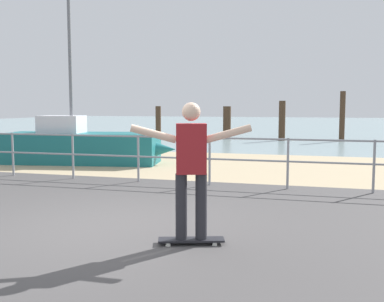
# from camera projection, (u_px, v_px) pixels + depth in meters

# --- Properties ---
(ground_plane) EXTENTS (24.00, 10.00, 0.04)m
(ground_plane) POSITION_uv_depth(u_px,v_px,m) (67.00, 249.00, 5.42)
(ground_plane) COLOR #474444
(ground_plane) RESTS_ON ground
(beach_strip) EXTENTS (24.00, 6.00, 0.04)m
(beach_strip) POSITION_uv_depth(u_px,v_px,m) (217.00, 165.00, 13.08)
(beach_strip) COLOR tan
(beach_strip) RESTS_ON ground
(sea_surface) EXTENTS (72.00, 50.00, 0.04)m
(sea_surface) POSITION_uv_depth(u_px,v_px,m) (288.00, 125.00, 39.87)
(sea_surface) COLOR #849EA3
(sea_surface) RESTS_ON ground
(railing_fence) EXTENTS (12.98, 0.05, 1.05)m
(railing_fence) POSITION_uv_depth(u_px,v_px,m) (138.00, 151.00, 10.03)
(railing_fence) COLOR gray
(railing_fence) RESTS_ON ground
(sailboat) EXTENTS (5.06, 2.11, 5.69)m
(sailboat) POSITION_uv_depth(u_px,v_px,m) (88.00, 146.00, 13.27)
(sailboat) COLOR #19666B
(sailboat) RESTS_ON ground
(skateboard) EXTENTS (0.82, 0.44, 0.08)m
(skateboard) POSITION_uv_depth(u_px,v_px,m) (191.00, 240.00, 5.55)
(skateboard) COLOR black
(skateboard) RESTS_ON ground
(skateboarder) EXTENTS (1.40, 0.53, 1.65)m
(skateboarder) POSITION_uv_depth(u_px,v_px,m) (191.00, 163.00, 5.45)
(skateboarder) COLOR #26262B
(skateboarder) RESTS_ON skateboard
(groyne_post_0) EXTENTS (0.25, 0.25, 1.66)m
(groyne_post_0) POSITION_uv_depth(u_px,v_px,m) (158.00, 124.00, 21.24)
(groyne_post_0) COLOR #422D1E
(groyne_post_0) RESTS_ON ground
(groyne_post_1) EXTENTS (0.39, 0.39, 1.65)m
(groyne_post_1) POSITION_uv_depth(u_px,v_px,m) (227.00, 123.00, 22.88)
(groyne_post_1) COLOR #422D1E
(groyne_post_1) RESTS_ON ground
(groyne_post_2) EXTENTS (0.31, 0.31, 1.91)m
(groyne_post_2) POSITION_uv_depth(u_px,v_px,m) (282.00, 121.00, 21.80)
(groyne_post_2) COLOR #422D1E
(groyne_post_2) RESTS_ON ground
(groyne_post_3) EXTENTS (0.25, 0.25, 2.36)m
(groyne_post_3) POSITION_uv_depth(u_px,v_px,m) (342.00, 116.00, 21.33)
(groyne_post_3) COLOR #422D1E
(groyne_post_3) RESTS_ON ground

